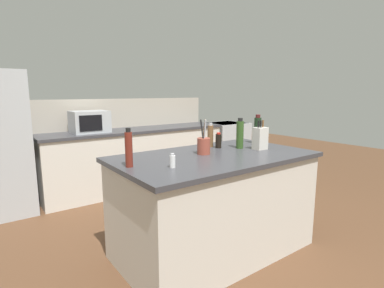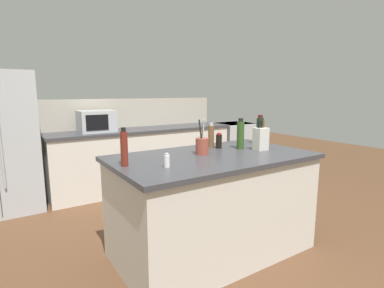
{
  "view_description": "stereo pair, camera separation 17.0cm",
  "coord_description": "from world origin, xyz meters",
  "px_view_note": "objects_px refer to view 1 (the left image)",
  "views": [
    {
      "loc": [
        -1.75,
        -2.03,
        1.5
      ],
      "look_at": [
        0.0,
        0.35,
        0.99
      ],
      "focal_mm": 28.0,
      "sensor_mm": 36.0,
      "label": 1
    },
    {
      "loc": [
        -1.61,
        -2.13,
        1.5
      ],
      "look_at": [
        0.0,
        0.35,
        0.99
      ],
      "focal_mm": 28.0,
      "sensor_mm": 36.0,
      "label": 2
    }
  ],
  "objects_px": {
    "microwave": "(90,122)",
    "pepper_grinder": "(210,136)",
    "olive_oil_bottle": "(240,134)",
    "knife_block": "(260,138)",
    "range_oven": "(226,146)",
    "soy_sauce_bottle": "(218,141)",
    "salt_shaker": "(172,161)",
    "wine_bottle": "(257,130)",
    "vinegar_bottle": "(129,149)",
    "utensil_crock": "(204,145)"
  },
  "relations": [
    {
      "from": "microwave",
      "to": "pepper_grinder",
      "type": "height_order",
      "value": "microwave"
    },
    {
      "from": "olive_oil_bottle",
      "to": "knife_block",
      "type": "bearing_deg",
      "value": -54.32
    },
    {
      "from": "range_oven",
      "to": "pepper_grinder",
      "type": "xyz_separation_m",
      "value": [
        -1.96,
        -1.87,
        0.59
      ]
    },
    {
      "from": "range_oven",
      "to": "pepper_grinder",
      "type": "height_order",
      "value": "pepper_grinder"
    },
    {
      "from": "knife_block",
      "to": "range_oven",
      "type": "bearing_deg",
      "value": 54.65
    },
    {
      "from": "range_oven",
      "to": "knife_block",
      "type": "bearing_deg",
      "value": -125.95
    },
    {
      "from": "pepper_grinder",
      "to": "soy_sauce_bottle",
      "type": "bearing_deg",
      "value": -72.64
    },
    {
      "from": "salt_shaker",
      "to": "olive_oil_bottle",
      "type": "xyz_separation_m",
      "value": [
        0.98,
        0.26,
        0.09
      ]
    },
    {
      "from": "olive_oil_bottle",
      "to": "wine_bottle",
      "type": "height_order",
      "value": "wine_bottle"
    },
    {
      "from": "microwave",
      "to": "knife_block",
      "type": "height_order",
      "value": "microwave"
    },
    {
      "from": "range_oven",
      "to": "vinegar_bottle",
      "type": "distance_m",
      "value": 3.74
    },
    {
      "from": "microwave",
      "to": "pepper_grinder",
      "type": "xyz_separation_m",
      "value": [
        0.65,
        -1.87,
        -0.03
      ]
    },
    {
      "from": "vinegar_bottle",
      "to": "soy_sauce_bottle",
      "type": "bearing_deg",
      "value": 10.15
    },
    {
      "from": "vinegar_bottle",
      "to": "wine_bottle",
      "type": "bearing_deg",
      "value": 4.94
    },
    {
      "from": "olive_oil_bottle",
      "to": "vinegar_bottle",
      "type": "height_order",
      "value": "olive_oil_bottle"
    },
    {
      "from": "olive_oil_bottle",
      "to": "utensil_crock",
      "type": "bearing_deg",
      "value": -178.29
    },
    {
      "from": "knife_block",
      "to": "vinegar_bottle",
      "type": "height_order",
      "value": "vinegar_bottle"
    },
    {
      "from": "salt_shaker",
      "to": "knife_block",
      "type": "bearing_deg",
      "value": 5.25
    },
    {
      "from": "knife_block",
      "to": "utensil_crock",
      "type": "bearing_deg",
      "value": 166.53
    },
    {
      "from": "utensil_crock",
      "to": "pepper_grinder",
      "type": "xyz_separation_m",
      "value": [
        0.29,
        0.25,
        0.04
      ]
    },
    {
      "from": "salt_shaker",
      "to": "pepper_grinder",
      "type": "bearing_deg",
      "value": 32.36
    },
    {
      "from": "range_oven",
      "to": "utensil_crock",
      "type": "bearing_deg",
      "value": -136.62
    },
    {
      "from": "knife_block",
      "to": "wine_bottle",
      "type": "xyz_separation_m",
      "value": [
        0.24,
        0.25,
        0.04
      ]
    },
    {
      "from": "wine_bottle",
      "to": "salt_shaker",
      "type": "bearing_deg",
      "value": -165.32
    },
    {
      "from": "microwave",
      "to": "pepper_grinder",
      "type": "distance_m",
      "value": 1.98
    },
    {
      "from": "utensil_crock",
      "to": "pepper_grinder",
      "type": "relative_size",
      "value": 1.27
    },
    {
      "from": "salt_shaker",
      "to": "pepper_grinder",
      "type": "height_order",
      "value": "pepper_grinder"
    },
    {
      "from": "knife_block",
      "to": "salt_shaker",
      "type": "distance_m",
      "value": 1.1
    },
    {
      "from": "range_oven",
      "to": "microwave",
      "type": "bearing_deg",
      "value": 180.0
    },
    {
      "from": "utensil_crock",
      "to": "soy_sauce_bottle",
      "type": "relative_size",
      "value": 2.02
    },
    {
      "from": "salt_shaker",
      "to": "olive_oil_bottle",
      "type": "bearing_deg",
      "value": 15.12
    },
    {
      "from": "utensil_crock",
      "to": "salt_shaker",
      "type": "relative_size",
      "value": 2.93
    },
    {
      "from": "knife_block",
      "to": "olive_oil_bottle",
      "type": "height_order",
      "value": "olive_oil_bottle"
    },
    {
      "from": "knife_block",
      "to": "olive_oil_bottle",
      "type": "xyz_separation_m",
      "value": [
        -0.12,
        0.16,
        0.03
      ]
    },
    {
      "from": "salt_shaker",
      "to": "microwave",
      "type": "bearing_deg",
      "value": 86.62
    },
    {
      "from": "range_oven",
      "to": "knife_block",
      "type": "relative_size",
      "value": 3.17
    },
    {
      "from": "microwave",
      "to": "vinegar_bottle",
      "type": "xyz_separation_m",
      "value": [
        -0.39,
        -2.16,
        -0.01
      ]
    },
    {
      "from": "range_oven",
      "to": "pepper_grinder",
      "type": "distance_m",
      "value": 2.77
    },
    {
      "from": "range_oven",
      "to": "wine_bottle",
      "type": "height_order",
      "value": "wine_bottle"
    },
    {
      "from": "knife_block",
      "to": "utensil_crock",
      "type": "relative_size",
      "value": 0.91
    },
    {
      "from": "utensil_crock",
      "to": "microwave",
      "type": "bearing_deg",
      "value": 99.67
    },
    {
      "from": "soy_sauce_bottle",
      "to": "vinegar_bottle",
      "type": "bearing_deg",
      "value": -169.85
    },
    {
      "from": "vinegar_bottle",
      "to": "microwave",
      "type": "bearing_deg",
      "value": 79.64
    },
    {
      "from": "vinegar_bottle",
      "to": "pepper_grinder",
      "type": "relative_size",
      "value": 1.2
    },
    {
      "from": "range_oven",
      "to": "salt_shaker",
      "type": "xyz_separation_m",
      "value": [
        -2.74,
        -2.37,
        0.52
      ]
    },
    {
      "from": "microwave",
      "to": "vinegar_bottle",
      "type": "height_order",
      "value": "microwave"
    },
    {
      "from": "range_oven",
      "to": "vinegar_bottle",
      "type": "relative_size",
      "value": 3.06
    },
    {
      "from": "salt_shaker",
      "to": "wine_bottle",
      "type": "distance_m",
      "value": 1.39
    },
    {
      "from": "utensil_crock",
      "to": "olive_oil_bottle",
      "type": "distance_m",
      "value": 0.48
    },
    {
      "from": "microwave",
      "to": "knife_block",
      "type": "bearing_deg",
      "value": -67.1
    }
  ]
}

